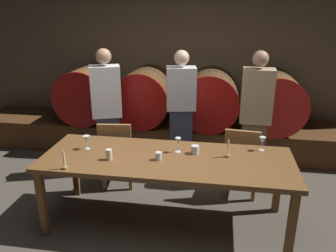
% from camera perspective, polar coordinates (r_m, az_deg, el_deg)
% --- Properties ---
extents(ground_plane, '(9.36, 9.36, 0.00)m').
position_cam_1_polar(ground_plane, '(3.68, -3.00, -17.02)').
color(ground_plane, '#4C443A').
extents(back_wall, '(7.20, 0.24, 2.55)m').
position_cam_1_polar(back_wall, '(5.66, 2.40, 10.36)').
color(back_wall, brown).
rests_on(back_wall, ground).
extents(barrel_shelf, '(6.48, 0.90, 0.45)m').
position_cam_1_polar(barrel_shelf, '(5.41, 1.55, -1.62)').
color(barrel_shelf, '#4C2D16').
rests_on(barrel_shelf, ground).
extents(wine_barrel_far_left, '(0.85, 0.94, 0.85)m').
position_cam_1_polar(wine_barrel_far_left, '(5.57, -13.15, 5.45)').
color(wine_barrel_far_left, brown).
rests_on(wine_barrel_far_left, barrel_shelf).
extents(wine_barrel_center_left, '(0.85, 0.94, 0.85)m').
position_cam_1_polar(wine_barrel_center_left, '(5.29, -3.82, 5.20)').
color(wine_barrel_center_left, '#513319').
rests_on(wine_barrel_center_left, barrel_shelf).
extents(wine_barrel_center_right, '(0.85, 0.94, 0.85)m').
position_cam_1_polar(wine_barrel_center_right, '(5.17, 7.16, 4.73)').
color(wine_barrel_center_right, '#513319').
rests_on(wine_barrel_center_right, barrel_shelf).
extents(wine_barrel_far_right, '(0.85, 0.94, 0.85)m').
position_cam_1_polar(wine_barrel_far_right, '(5.23, 17.39, 4.13)').
color(wine_barrel_far_right, brown).
rests_on(wine_barrel_far_right, barrel_shelf).
extents(dining_table, '(2.52, 0.91, 0.77)m').
position_cam_1_polar(dining_table, '(3.41, -0.22, -6.38)').
color(dining_table, brown).
rests_on(dining_table, ground).
extents(chair_left, '(0.45, 0.45, 0.88)m').
position_cam_1_polar(chair_left, '(4.25, -8.65, -4.21)').
color(chair_left, olive).
rests_on(chair_left, ground).
extents(chair_right, '(0.44, 0.44, 0.88)m').
position_cam_1_polar(chair_right, '(4.10, 12.34, -5.40)').
color(chair_right, olive).
rests_on(chair_right, ground).
extents(guest_left, '(0.44, 0.36, 1.70)m').
position_cam_1_polar(guest_left, '(4.51, -10.30, 2.29)').
color(guest_left, '#33384C').
rests_on(guest_left, ground).
extents(guest_center, '(0.42, 0.31, 1.67)m').
position_cam_1_polar(guest_center, '(4.52, 2.20, 2.42)').
color(guest_center, '#33384C').
rests_on(guest_center, ground).
extents(guest_right, '(0.39, 0.25, 1.71)m').
position_cam_1_polar(guest_right, '(4.35, 14.55, 1.33)').
color(guest_right, brown).
rests_on(guest_right, ground).
extents(candle_left, '(0.05, 0.05, 0.20)m').
position_cam_1_polar(candle_left, '(3.28, -17.14, -6.11)').
color(candle_left, olive).
rests_on(candle_left, dining_table).
extents(candle_right, '(0.05, 0.05, 0.21)m').
position_cam_1_polar(candle_right, '(3.43, 10.11, -4.32)').
color(candle_right, olive).
rests_on(candle_right, dining_table).
extents(wine_glass_left, '(0.07, 0.07, 0.15)m').
position_cam_1_polar(wine_glass_left, '(3.64, -13.64, -2.21)').
color(wine_glass_left, silver).
rests_on(wine_glass_left, dining_table).
extents(wine_glass_center, '(0.06, 0.06, 0.16)m').
position_cam_1_polar(wine_glass_center, '(3.47, 1.72, -2.71)').
color(wine_glass_center, white).
rests_on(wine_glass_center, dining_table).
extents(wine_glass_right, '(0.07, 0.07, 0.15)m').
position_cam_1_polar(wine_glass_right, '(3.64, 15.71, -2.47)').
color(wine_glass_right, silver).
rests_on(wine_glass_right, dining_table).
extents(cup_left, '(0.06, 0.06, 0.11)m').
position_cam_1_polar(cup_left, '(3.37, -9.97, -4.79)').
color(cup_left, beige).
rests_on(cup_left, dining_table).
extents(cup_center, '(0.06, 0.06, 0.08)m').
position_cam_1_polar(cup_center, '(3.32, -1.62, -5.12)').
color(cup_center, silver).
rests_on(cup_center, dining_table).
extents(cup_right, '(0.08, 0.08, 0.09)m').
position_cam_1_polar(cup_right, '(3.47, 4.61, -4.01)').
color(cup_right, silver).
rests_on(cup_right, dining_table).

